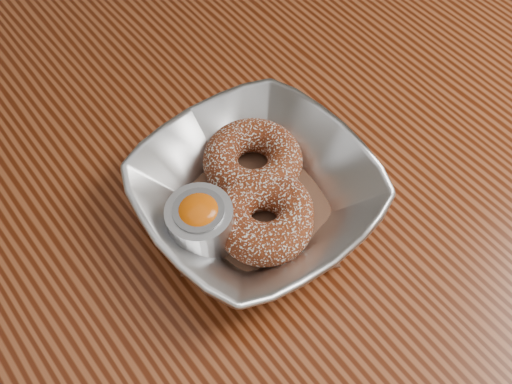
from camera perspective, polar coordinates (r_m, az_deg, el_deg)
ground_plane at (r=1.30m, az=-0.56°, el=-17.01°), size 4.00×4.00×0.00m
table at (r=0.70m, az=-0.99°, el=-1.93°), size 1.20×0.80×0.75m
serving_bowl at (r=0.57m, az=0.00°, el=-0.18°), size 0.22×0.22×0.05m
parchment at (r=0.58m, az=0.00°, el=-1.14°), size 0.20×0.20×0.00m
donut_back at (r=0.59m, az=-0.31°, el=3.02°), size 0.12×0.12×0.03m
donut_front at (r=0.56m, az=0.80°, el=-1.89°), size 0.10×0.10×0.03m
donut_extra at (r=0.55m, az=0.78°, el=-2.75°), size 0.10×0.10×0.03m
ramekin at (r=0.54m, az=-5.32°, el=-2.96°), size 0.06×0.06×0.06m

